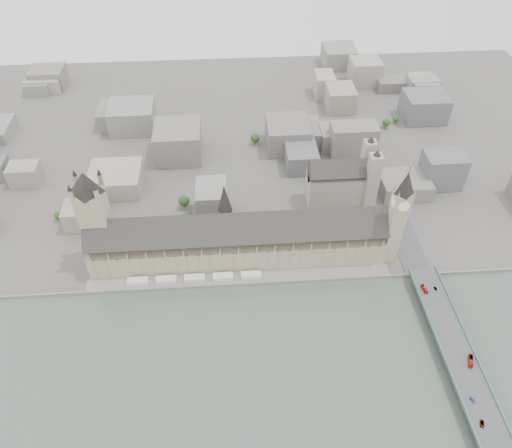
{
  "coord_description": "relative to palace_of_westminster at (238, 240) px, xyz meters",
  "views": [
    {
      "loc": [
        -6.48,
        -302.17,
        338.44
      ],
      "look_at": [
        16.91,
        25.59,
        35.56
      ],
      "focal_mm": 35.0,
      "sensor_mm": 36.0,
      "label": 1
    }
  ],
  "objects": [
    {
      "name": "city_skyline_inland",
      "position": [
        0.0,
        225.3,
        -3.71
      ],
      "size": [
        720.0,
        360.0,
        38.0
      ],
      "primitive_type": null,
      "color": "gray",
      "rests_on": "ground"
    },
    {
      "name": "westminster_bridge",
      "position": [
        162.0,
        -107.2,
        -17.58
      ],
      "size": [
        25.0,
        325.0,
        10.25
      ],
      "primitive_type": "cube",
      "color": "#474749",
      "rests_on": "ground"
    },
    {
      "name": "victoria_tower",
      "position": [
        -122.0,
        6.3,
        32.5
      ],
      "size": [
        30.0,
        30.0,
        100.0
      ],
      "color": "tan",
      "rests_on": "ground"
    },
    {
      "name": "park_trees",
      "position": [
        -10.0,
        40.3,
        -15.21
      ],
      "size": [
        110.0,
        30.0,
        15.0
      ],
      "primitive_type": null,
      "color": "#214619",
      "rests_on": "ground"
    },
    {
      "name": "ground",
      "position": [
        0.0,
        -19.7,
        -22.71
      ],
      "size": [
        900.0,
        900.0,
        0.0
      ],
      "primitive_type": "plane",
      "color": "#595651",
      "rests_on": "ground"
    },
    {
      "name": "car_silver",
      "position": [
        165.41,
        -59.13,
        -11.8
      ],
      "size": [
        2.05,
        4.16,
        1.31
      ],
      "primitive_type": "imported",
      "rotation": [
        0.0,
        0.0,
        0.17
      ],
      "color": "gray",
      "rests_on": "westminster_bridge"
    },
    {
      "name": "westminster_abbey",
      "position": [
        110.92,
        75.3,
        2.38
      ],
      "size": [
        68.0,
        36.0,
        64.0
      ],
      "color": "gray",
      "rests_on": "ground"
    },
    {
      "name": "elizabeth_tower",
      "position": [
        138.0,
        -11.7,
        35.38
      ],
      "size": [
        17.0,
        17.0,
        107.5
      ],
      "color": "tan",
      "rests_on": "ground"
    },
    {
      "name": "car_blue",
      "position": [
        157.34,
        -159.93,
        -11.64
      ],
      "size": [
        3.72,
        5.13,
        1.62
      ],
      "primitive_type": "imported",
      "rotation": [
        0.0,
        0.0,
        0.43
      ],
      "color": "blue",
      "rests_on": "westminster_bridge"
    },
    {
      "name": "red_bus_south",
      "position": [
        167.71,
        -130.05,
        -10.84
      ],
      "size": [
        6.8,
        11.76,
        3.22
      ],
      "primitive_type": "imported",
      "rotation": [
        0.0,
        0.0,
        -0.38
      ],
      "color": "red",
      "rests_on": "westminster_bridge"
    },
    {
      "name": "river_terrace",
      "position": [
        0.0,
        -27.2,
        -21.71
      ],
      "size": [
        270.0,
        15.0,
        2.0
      ],
      "primitive_type": "cube",
      "color": "gray",
      "rests_on": "ground"
    },
    {
      "name": "terrace_tents",
      "position": [
        -40.0,
        -26.7,
        -18.71
      ],
      "size": [
        118.0,
        7.0,
        4.0
      ],
      "color": "white",
      "rests_on": "river_terrace"
    },
    {
      "name": "red_bus_north",
      "position": [
        155.52,
        -59.47,
        -11.12
      ],
      "size": [
        3.57,
        9.82,
        2.67
      ],
      "primitive_type": "imported",
      "rotation": [
        0.0,
        0.0,
        0.14
      ],
      "color": "red",
      "rests_on": "westminster_bridge"
    },
    {
      "name": "palace_of_westminster",
      "position": [
        0.0,
        0.0,
        0.0
      ],
      "size": [
        265.0,
        40.73,
        55.44
      ],
      "color": "tan",
      "rests_on": "ground"
    },
    {
      "name": "central_tower",
      "position": [
        -10.0,
        6.3,
        35.21
      ],
      "size": [
        13.0,
        13.0,
        48.0
      ],
      "color": "#998C6A",
      "rests_on": "ground"
    },
    {
      "name": "embankment_wall",
      "position": [
        0.0,
        -34.7,
        -21.21
      ],
      "size": [
        600.0,
        1.5,
        3.0
      ],
      "primitive_type": "cube",
      "color": "gray",
      "rests_on": "ground"
    },
    {
      "name": "car_approach",
      "position": [
        166.16,
        33.45,
        -11.69
      ],
      "size": [
        3.99,
        5.66,
        1.52
      ],
      "primitive_type": "imported",
      "rotation": [
        0.0,
        0.0,
        -0.4
      ],
      "color": "gray",
      "rests_on": "westminster_bridge"
    },
    {
      "name": "bridge_parapets",
      "position": [
        162.0,
        -151.7,
        -11.88
      ],
      "size": [
        25.0,
        235.0,
        1.15
      ],
      "primitive_type": null,
      "color": "#396853",
      "rests_on": "westminster_bridge"
    },
    {
      "name": "car_grey",
      "position": [
        157.17,
        -177.15,
        -11.67
      ],
      "size": [
        4.34,
        6.21,
        1.57
      ],
      "primitive_type": "imported",
      "rotation": [
        0.0,
        0.0,
        -0.34
      ],
      "color": "gray",
      "rests_on": "westminster_bridge"
    }
  ]
}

